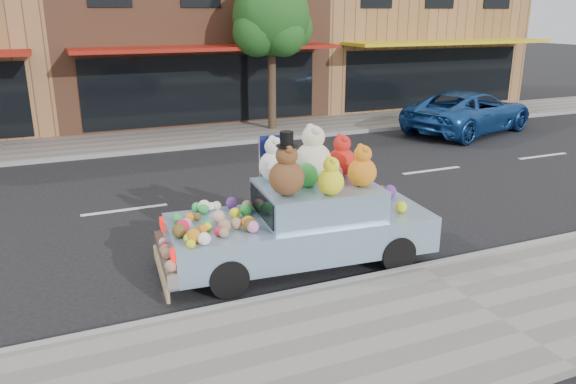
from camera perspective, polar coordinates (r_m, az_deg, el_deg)
ground at (r=13.52m, az=0.73°, el=0.39°), size 120.00×120.00×0.00m
near_sidewalk at (r=8.45m, az=19.34°, el=-11.41°), size 60.00×3.00×0.12m
far_sidewalk at (r=19.44m, az=-7.12°, el=5.82°), size 60.00×3.00×0.12m
near_kerb at (r=9.46m, az=13.26°, el=-7.57°), size 60.00×0.12×0.13m
far_kerb at (r=18.03m, az=-5.76°, el=4.95°), size 60.00×0.12×0.13m
storefront_mid at (r=24.34m, az=-11.27°, el=16.52°), size 10.00×9.80×7.30m
storefront_right at (r=28.24m, az=9.84°, el=16.72°), size 10.00×9.80×7.30m
street_tree at (r=19.73m, az=-1.68°, el=16.76°), size 3.00×2.70×5.22m
car_blue at (r=20.80m, az=17.92°, el=7.77°), size 5.76×3.91×1.46m
art_car at (r=9.28m, az=1.44°, el=-2.46°), size 4.61×2.09×2.35m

